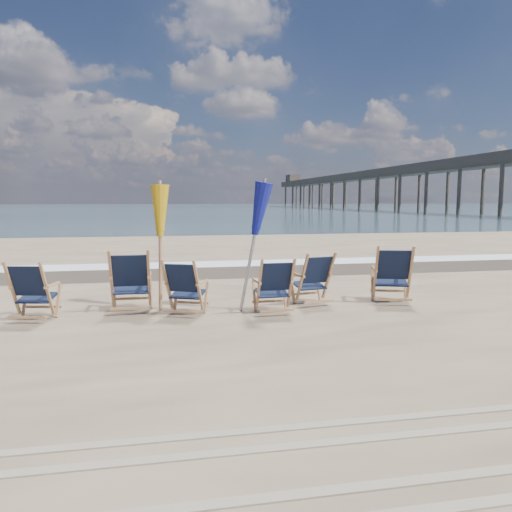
# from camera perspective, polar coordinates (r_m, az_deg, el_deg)

# --- Properties ---
(ocean) EXTENTS (400.00, 400.00, 0.00)m
(ocean) POSITION_cam_1_polar(r_m,az_deg,el_deg) (133.93, -10.55, 5.50)
(ocean) COLOR #3C5663
(ocean) RESTS_ON ground
(surf_foam) EXTENTS (200.00, 1.40, 0.01)m
(surf_foam) POSITION_cam_1_polar(r_m,az_deg,el_deg) (14.41, -4.71, -0.90)
(surf_foam) COLOR silver
(surf_foam) RESTS_ON ground
(wet_sand_strip) EXTENTS (200.00, 2.60, 0.00)m
(wet_sand_strip) POSITION_cam_1_polar(r_m,az_deg,el_deg) (12.93, -3.96, -1.73)
(wet_sand_strip) COLOR #42362A
(wet_sand_strip) RESTS_ON ground
(tire_tracks) EXTENTS (80.00, 1.30, 0.01)m
(tire_tracks) POSITION_cam_1_polar(r_m,az_deg,el_deg) (3.94, 15.33, -21.35)
(tire_tracks) COLOR gray
(tire_tracks) RESTS_ON ground
(beach_chair_0) EXTENTS (0.74, 0.79, 0.95)m
(beach_chair_0) POSITION_cam_1_polar(r_m,az_deg,el_deg) (8.10, -22.78, -3.72)
(beach_chair_0) COLOR black
(beach_chair_0) RESTS_ON ground
(beach_chair_1) EXTENTS (0.69, 0.78, 1.06)m
(beach_chair_1) POSITION_cam_1_polar(r_m,az_deg,el_deg) (8.27, -12.14, -2.78)
(beach_chair_1) COLOR black
(beach_chair_1) RESTS_ON ground
(beach_chair_2) EXTENTS (0.81, 0.85, 0.92)m
(beach_chair_2) POSITION_cam_1_polar(r_m,az_deg,el_deg) (7.84, -6.63, -3.66)
(beach_chair_2) COLOR black
(beach_chair_2) RESTS_ON ground
(beach_chair_3) EXTENTS (0.61, 0.69, 0.93)m
(beach_chair_3) POSITION_cam_1_polar(r_m,az_deg,el_deg) (8.02, 4.04, -3.38)
(beach_chair_3) COLOR black
(beach_chair_3) RESTS_ON ground
(beach_chair_4) EXTENTS (0.73, 0.79, 0.95)m
(beach_chair_4) POSITION_cam_1_polar(r_m,az_deg,el_deg) (8.83, 8.35, -2.49)
(beach_chair_4) COLOR black
(beach_chair_4) RESTS_ON ground
(beach_chair_5) EXTENTS (0.87, 0.93, 1.06)m
(beach_chair_5) POSITION_cam_1_polar(r_m,az_deg,el_deg) (9.12, 17.23, -2.06)
(beach_chair_5) COLOR black
(beach_chair_5) RESTS_ON ground
(umbrella_yellow) EXTENTS (0.30, 0.30, 2.06)m
(umbrella_yellow) POSITION_cam_1_polar(r_m,az_deg,el_deg) (8.41, -10.97, 4.35)
(umbrella_yellow) COLOR #AF7C4E
(umbrella_yellow) RESTS_ON ground
(umbrella_blue) EXTENTS (0.30, 0.30, 2.12)m
(umbrella_blue) POSITION_cam_1_polar(r_m,az_deg,el_deg) (8.11, -0.54, 4.80)
(umbrella_blue) COLOR #A5A5AD
(umbrella_blue) RESTS_ON ground
(fishing_pier) EXTENTS (4.40, 140.00, 9.30)m
(fishing_pier) POSITION_cam_1_polar(r_m,az_deg,el_deg) (89.22, 15.33, 7.97)
(fishing_pier) COLOR #4B3F36
(fishing_pier) RESTS_ON ground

